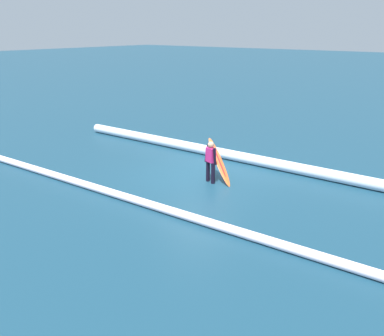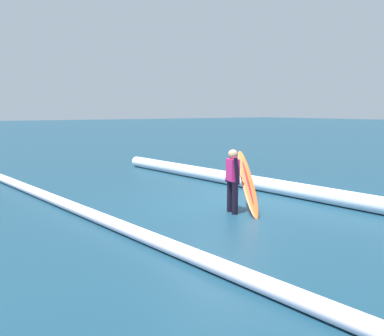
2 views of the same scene
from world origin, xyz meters
The scene contains 5 objects.
ground_plane centered at (0.00, 0.00, 0.00)m, with size 179.88×179.88×0.00m, color #163A4E.
surfer centered at (-0.85, 0.24, 0.83)m, with size 0.50×0.31×1.47m.
surfboard centered at (-0.95, -0.13, 0.68)m, with size 1.49×0.92×1.39m.
wave_crest_foreground centered at (-1.09, -2.36, 0.21)m, with size 0.41×0.41×18.14m, color white.
wave_crest_midground centered at (1.95, 3.27, 0.12)m, with size 0.25×0.25×24.71m, color white.
Camera 1 is at (-8.33, 10.83, 5.07)m, focal length 37.17 mm.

